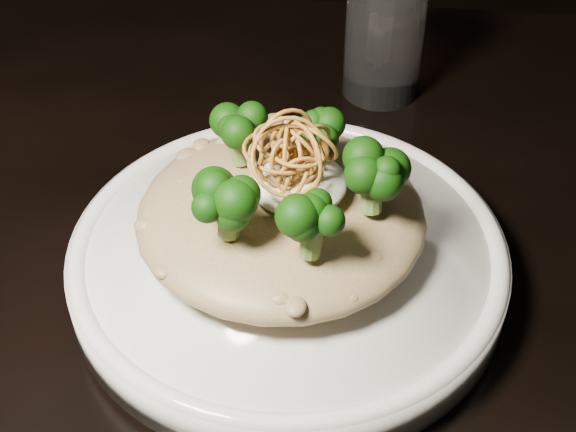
{
  "coord_description": "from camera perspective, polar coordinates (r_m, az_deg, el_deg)",
  "views": [
    {
      "loc": [
        -0.01,
        -0.39,
        1.15
      ],
      "look_at": [
        -0.05,
        -0.01,
        0.81
      ],
      "focal_mm": 50.0,
      "sensor_mm": 36.0,
      "label": 1
    }
  ],
  "objects": [
    {
      "name": "cheese",
      "position": [
        0.5,
        0.7,
        2.41
      ],
      "size": [
        0.06,
        0.06,
        0.02
      ],
      "primitive_type": "ellipsoid",
      "color": "white",
      "rests_on": "risotto"
    },
    {
      "name": "shallots",
      "position": [
        0.48,
        0.12,
        4.67
      ],
      "size": [
        0.05,
        0.05,
        0.03
      ],
      "primitive_type": null,
      "color": "#92581E",
      "rests_on": "cheese"
    },
    {
      "name": "risotto",
      "position": [
        0.52,
        -0.5,
        0.1
      ],
      "size": [
        0.19,
        0.19,
        0.04
      ],
      "primitive_type": "ellipsoid",
      "color": "brown",
      "rests_on": "plate"
    },
    {
      "name": "plate",
      "position": [
        0.54,
        0.0,
        -3.17
      ],
      "size": [
        0.29,
        0.29,
        0.03
      ],
      "primitive_type": "cylinder",
      "color": "white",
      "rests_on": "table"
    },
    {
      "name": "drinking_glass",
      "position": [
        0.71,
        6.88,
        12.88
      ],
      "size": [
        0.09,
        0.09,
        0.12
      ],
      "primitive_type": "cylinder",
      "rotation": [
        0.0,
        0.0,
        -0.42
      ],
      "color": "white",
      "rests_on": "table"
    },
    {
      "name": "table",
      "position": [
        0.62,
        4.88,
        -9.25
      ],
      "size": [
        1.1,
        0.8,
        0.75
      ],
      "color": "black",
      "rests_on": "ground"
    },
    {
      "name": "broccoli",
      "position": [
        0.48,
        0.35,
        3.68
      ],
      "size": [
        0.15,
        0.15,
        0.05
      ],
      "primitive_type": null,
      "color": "black",
      "rests_on": "risotto"
    }
  ]
}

